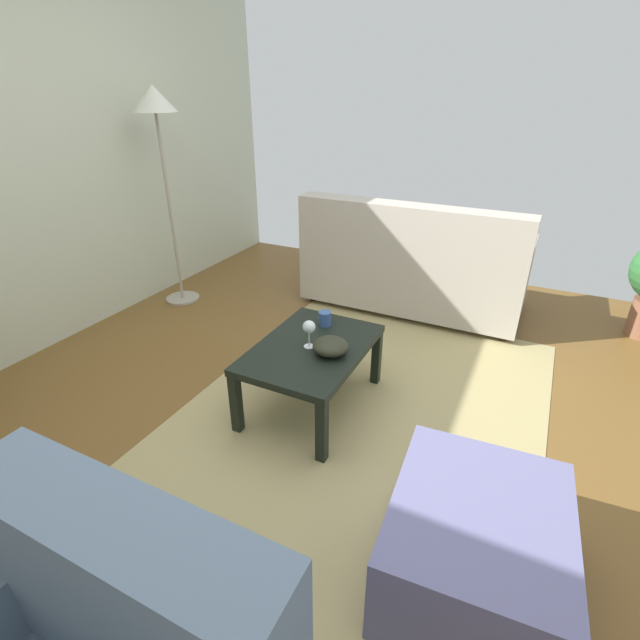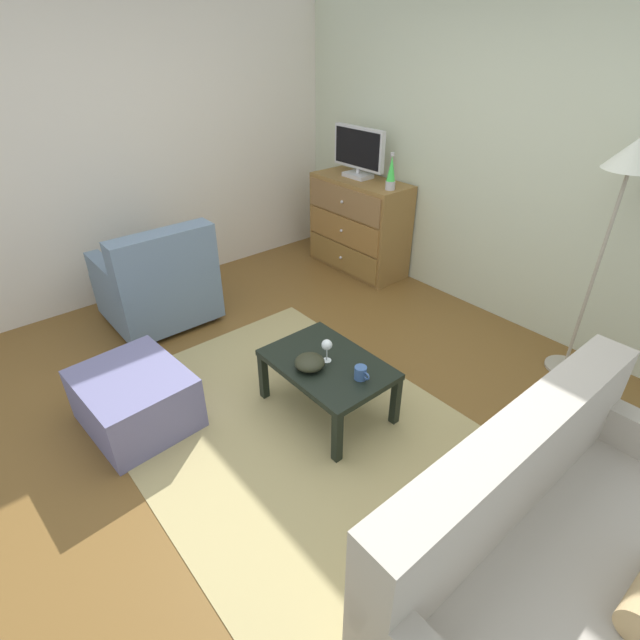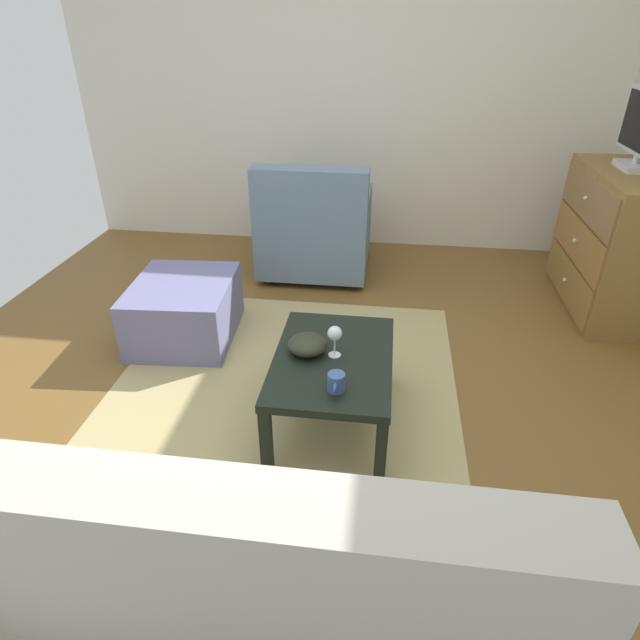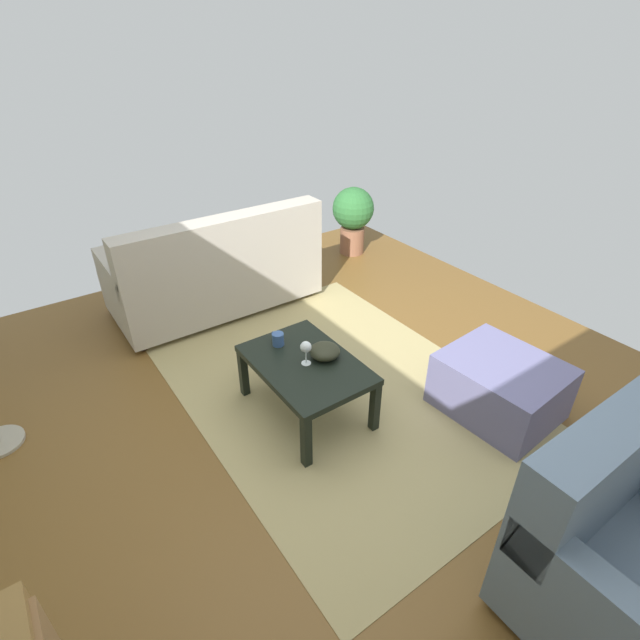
# 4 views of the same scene
# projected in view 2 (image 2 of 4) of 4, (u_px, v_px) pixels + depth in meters

# --- Properties ---
(ground_plane) EXTENTS (5.29, 4.76, 0.05)m
(ground_plane) POSITION_uv_depth(u_px,v_px,m) (302.00, 406.00, 3.32)
(ground_plane) COLOR brown
(wall_accent_rear) EXTENTS (5.29, 0.12, 2.58)m
(wall_accent_rear) POSITION_uv_depth(u_px,v_px,m) (509.00, 164.00, 3.82)
(wall_accent_rear) COLOR beige
(wall_accent_rear) RESTS_ON ground_plane
(wall_plain_left) EXTENTS (0.12, 4.76, 2.58)m
(wall_plain_left) POSITION_uv_depth(u_px,v_px,m) (129.00, 151.00, 4.21)
(wall_plain_left) COLOR silver
(wall_plain_left) RESTS_ON ground_plane
(area_rug) EXTENTS (2.60, 1.90, 0.01)m
(area_rug) POSITION_uv_depth(u_px,v_px,m) (296.00, 432.00, 3.07)
(area_rug) COLOR tan
(area_rug) RESTS_ON ground_plane
(dresser) EXTENTS (1.06, 0.49, 0.94)m
(dresser) POSITION_uv_depth(u_px,v_px,m) (359.00, 225.00, 4.95)
(dresser) COLOR olive
(dresser) RESTS_ON ground_plane
(tv) EXTENTS (0.64, 0.18, 0.47)m
(tv) POSITION_uv_depth(u_px,v_px,m) (359.00, 151.00, 4.64)
(tv) COLOR silver
(tv) RESTS_ON dresser
(lava_lamp) EXTENTS (0.09, 0.09, 0.33)m
(lava_lamp) POSITION_uv_depth(u_px,v_px,m) (391.00, 174.00, 4.33)
(lava_lamp) COLOR #B7B7BC
(lava_lamp) RESTS_ON dresser
(coffee_table) EXTENTS (0.81, 0.56, 0.39)m
(coffee_table) POSITION_uv_depth(u_px,v_px,m) (327.00, 368.00, 3.09)
(coffee_table) COLOR black
(coffee_table) RESTS_ON ground_plane
(wine_glass) EXTENTS (0.07, 0.07, 0.16)m
(wine_glass) POSITION_uv_depth(u_px,v_px,m) (327.00, 346.00, 3.01)
(wine_glass) COLOR silver
(wine_glass) RESTS_ON coffee_table
(mug) EXTENTS (0.11, 0.08, 0.08)m
(mug) POSITION_uv_depth(u_px,v_px,m) (361.00, 373.00, 2.89)
(mug) COLOR #385A96
(mug) RESTS_ON coffee_table
(bowl_decorative) EXTENTS (0.19, 0.19, 0.09)m
(bowl_decorative) POSITION_uv_depth(u_px,v_px,m) (310.00, 362.00, 2.98)
(bowl_decorative) COLOR #2A2C1D
(bowl_decorative) RESTS_ON coffee_table
(couch_large) EXTENTS (0.85, 1.72, 0.90)m
(couch_large) POSITION_uv_depth(u_px,v_px,m) (552.00, 554.00, 1.99)
(couch_large) COLOR #332319
(couch_large) RESTS_ON ground_plane
(armchair) EXTENTS (0.80, 0.83, 0.89)m
(armchair) POSITION_uv_depth(u_px,v_px,m) (158.00, 284.00, 4.06)
(armchair) COLOR #332319
(armchair) RESTS_ON ground_plane
(ottoman) EXTENTS (0.74, 0.65, 0.38)m
(ottoman) POSITION_uv_depth(u_px,v_px,m) (135.00, 399.00, 3.06)
(ottoman) COLOR slate
(ottoman) RESTS_ON ground_plane
(standing_lamp) EXTENTS (0.32, 0.32, 1.67)m
(standing_lamp) POSITION_uv_depth(u_px,v_px,m) (626.00, 180.00, 2.91)
(standing_lamp) COLOR #A59E8C
(standing_lamp) RESTS_ON ground_plane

